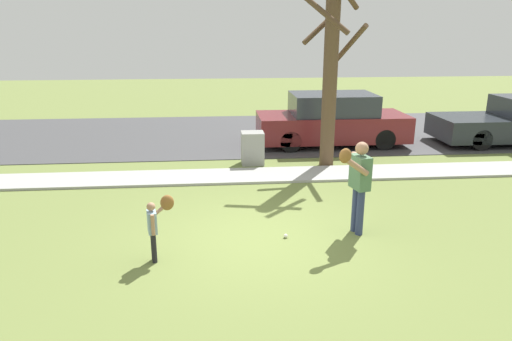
# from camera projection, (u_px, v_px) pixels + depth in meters

# --- Properties ---
(ground_plane) EXTENTS (48.00, 48.00, 0.00)m
(ground_plane) POSITION_uv_depth(u_px,v_px,m) (247.00, 178.00, 11.76)
(ground_plane) COLOR olive
(sidewalk_strip) EXTENTS (36.00, 1.20, 0.06)m
(sidewalk_strip) POSITION_uv_depth(u_px,v_px,m) (246.00, 176.00, 11.84)
(sidewalk_strip) COLOR #A3A39E
(sidewalk_strip) RESTS_ON ground
(road_surface) EXTENTS (36.00, 6.80, 0.02)m
(road_surface) POSITION_uv_depth(u_px,v_px,m) (237.00, 134.00, 16.61)
(road_surface) COLOR #424244
(road_surface) RESTS_ON ground
(person_adult) EXTENTS (0.67, 0.74, 1.72)m
(person_adult) POSITION_uv_depth(u_px,v_px,m) (358.00, 179.00, 8.30)
(person_adult) COLOR navy
(person_adult) RESTS_ON ground
(person_child) EXTENTS (0.45, 0.47, 1.06)m
(person_child) POSITION_uv_depth(u_px,v_px,m) (157.00, 221.00, 7.44)
(person_child) COLOR black
(person_child) RESTS_ON ground
(baseball) EXTENTS (0.07, 0.07, 0.07)m
(baseball) POSITION_uv_depth(u_px,v_px,m) (286.00, 236.00, 8.40)
(baseball) COLOR white
(baseball) RESTS_ON ground
(utility_cabinet) EXTENTS (0.61, 0.53, 0.90)m
(utility_cabinet) POSITION_uv_depth(u_px,v_px,m) (253.00, 148.00, 12.84)
(utility_cabinet) COLOR gray
(utility_cabinet) RESTS_ON ground
(street_tree_near) EXTENTS (1.85, 1.88, 4.96)m
(street_tree_near) POSITION_uv_depth(u_px,v_px,m) (331.00, 67.00, 12.08)
(street_tree_near) COLOR brown
(street_tree_near) RESTS_ON ground
(parked_suv_maroon) EXTENTS (4.70, 1.90, 1.63)m
(parked_suv_maroon) POSITION_uv_depth(u_px,v_px,m) (332.00, 121.00, 14.86)
(parked_suv_maroon) COLOR maroon
(parked_suv_maroon) RESTS_ON road_surface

